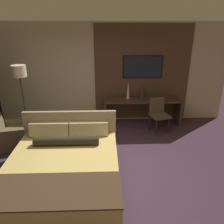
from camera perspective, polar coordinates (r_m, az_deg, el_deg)
The scene contains 10 objects.
ground_plane at distance 4.49m, azimuth -2.62°, elevation -15.20°, with size 16.00×16.00×0.00m, color #3D2838.
wall_back_tv_panel at distance 6.31m, azimuth -1.05°, elevation 9.92°, with size 7.20×0.09×2.80m.
bed at distance 4.14m, azimuth -12.53°, elevation -14.25°, with size 1.97×2.25×1.01m.
desk at distance 6.36m, azimuth 7.85°, elevation 1.52°, with size 2.19×0.56×0.74m.
tv at distance 6.30m, azimuth 8.03°, elevation 11.60°, with size 1.12×0.04×0.63m.
desk_chair at distance 5.95m, azimuth 11.99°, elevation 0.11°, with size 0.57×0.57×0.91m.
armchair_by_window at distance 5.74m, azimuth -24.59°, elevation -5.46°, with size 0.89×0.91×0.77m.
floor_lamp at distance 5.78m, azimuth -22.94°, elevation 8.40°, with size 0.34×0.34×1.82m.
vase_tall at distance 6.23m, azimuth 4.22°, elevation 5.66°, with size 0.09×0.09×0.47m.
vase_short at distance 6.33m, azimuth 7.84°, elevation 4.52°, with size 0.15×0.15×0.21m.
Camera 1 is at (0.07, -3.59, 2.70)m, focal length 35.00 mm.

